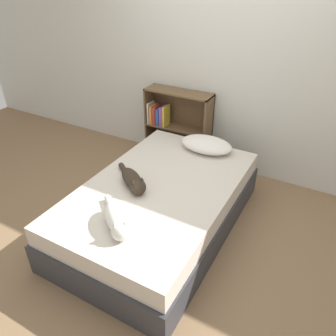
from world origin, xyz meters
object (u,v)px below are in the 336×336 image
Objects in this scene: bed at (160,206)px; cat_light at (116,220)px; cat_dark at (133,181)px; bookshelf at (176,124)px; pillow at (206,144)px.

bed is 0.72m from cat_light.
cat_dark is 1.42m from bookshelf.
pillow is at bearing 126.44° from cat_light.
cat_light is 0.96× the size of cat_dark.
cat_dark is at bearing 151.40° from cat_light.
cat_light is at bearing -94.05° from pillow.
cat_light is 1.96m from bookshelf.
bed is at bearing -97.11° from pillow.
bed is 0.39m from cat_dark.
bed is 4.27× the size of cat_dark.
bed is 1.37m from bookshelf.
bookshelf is at bearing 111.54° from bed.
pillow is 0.62× the size of bookshelf.
bookshelf reaches higher than pillow.
bookshelf is (-0.49, 1.90, -0.07)m from cat_light.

